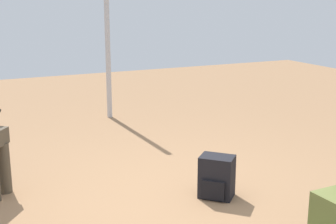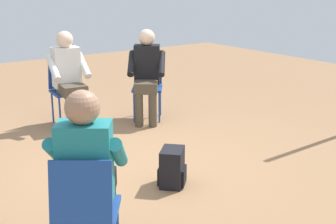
% 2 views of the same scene
% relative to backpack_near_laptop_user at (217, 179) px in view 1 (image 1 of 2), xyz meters
% --- Properties ---
extents(ground_plane, '(14.00, 14.00, 0.00)m').
position_rel_backpack_near_laptop_user_xyz_m(ground_plane, '(0.62, 0.11, -0.16)').
color(ground_plane, '#99704C').
extents(backpack_near_laptop_user, '(0.34, 0.34, 0.36)m').
position_rel_backpack_near_laptop_user_xyz_m(backpack_near_laptop_user, '(0.00, 0.00, 0.00)').
color(backpack_near_laptop_user, black).
rests_on(backpack_near_laptop_user, ground).
extents(tent_pole_near, '(0.07, 0.07, 2.36)m').
position_rel_backpack_near_laptop_user_xyz_m(tent_pole_near, '(-0.04, -2.99, 1.02)').
color(tent_pole_near, '#B2B2B7').
rests_on(tent_pole_near, ground).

